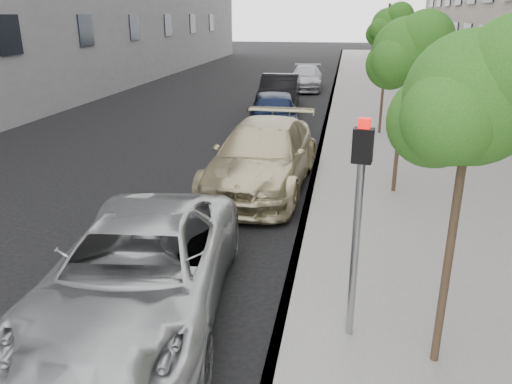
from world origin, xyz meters
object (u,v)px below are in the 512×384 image
(sedan_black, at_px, (279,92))
(sedan_rear, at_px, (306,78))
(sedan_blue, at_px, (274,114))
(minivan, at_px, (140,270))
(suv, at_px, (263,156))
(tree_near, at_px, (474,98))
(tree_mid, at_px, (408,52))
(signal_pole, at_px, (358,206))
(tree_far, at_px, (389,25))

(sedan_black, bearing_deg, sedan_rear, 81.47)
(sedan_blue, xyz_separation_m, sedan_black, (-0.51, 5.39, -0.00))
(minivan, xyz_separation_m, suv, (0.81, 6.15, 0.08))
(tree_near, relative_size, sedan_blue, 0.88)
(minivan, distance_m, sedan_rear, 24.12)
(tree_mid, distance_m, minivan, 7.77)
(tree_near, height_order, signal_pole, tree_near)
(tree_mid, relative_size, tree_far, 0.94)
(minivan, height_order, sedan_rear, minivan)
(tree_far, relative_size, suv, 0.79)
(sedan_rear, bearing_deg, sedan_blue, -92.49)
(minivan, height_order, sedan_black, sedan_black)
(tree_near, distance_m, sedan_blue, 13.32)
(sedan_rear, bearing_deg, tree_far, -73.98)
(sedan_rear, bearing_deg, tree_mid, -80.12)
(tree_far, height_order, suv, tree_far)
(tree_mid, xyz_separation_m, sedan_blue, (-3.88, 5.97, -2.66))
(suv, xyz_separation_m, sedan_black, (-1.06, 11.20, -0.03))
(suv, bearing_deg, minivan, -94.86)
(signal_pole, bearing_deg, suv, 118.34)
(sedan_black, bearing_deg, tree_near, -79.00)
(tree_mid, bearing_deg, tree_far, 90.00)
(tree_far, distance_m, sedan_blue, 4.99)
(sedan_black, bearing_deg, signal_pole, -82.12)
(tree_mid, distance_m, signal_pole, 6.40)
(sedan_blue, height_order, sedan_black, sedan_blue)
(suv, bearing_deg, sedan_black, 98.02)
(tree_mid, height_order, tree_far, tree_far)
(tree_far, bearing_deg, sedan_blue, -172.15)
(tree_far, distance_m, minivan, 13.54)
(tree_far, bearing_deg, sedan_rear, 107.71)
(suv, relative_size, sedan_blue, 1.21)
(sedan_blue, relative_size, sedan_rear, 1.00)
(minivan, height_order, suv, suv)
(tree_mid, xyz_separation_m, minivan, (-4.13, -6.00, -2.71))
(tree_near, xyz_separation_m, sedan_blue, (-3.88, 12.47, -2.63))
(tree_near, xyz_separation_m, tree_far, (-0.00, 13.00, 0.46))
(minivan, bearing_deg, sedan_rear, 82.23)
(tree_near, distance_m, minivan, 4.96)
(tree_mid, relative_size, sedan_blue, 0.90)
(tree_mid, relative_size, minivan, 0.79)
(tree_far, distance_m, suv, 7.80)
(suv, xyz_separation_m, sedan_blue, (-0.55, 5.82, -0.03))
(tree_mid, height_order, signal_pole, tree_mid)
(minivan, bearing_deg, sedan_blue, 82.03)
(signal_pole, distance_m, sedan_rear, 24.43)
(tree_far, xyz_separation_m, suv, (-3.33, -6.35, -3.06))
(tree_mid, xyz_separation_m, suv, (-3.33, 0.15, -2.63))
(sedan_rear, bearing_deg, sedan_black, -97.41)
(tree_far, xyz_separation_m, minivan, (-4.13, -12.50, -3.14))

